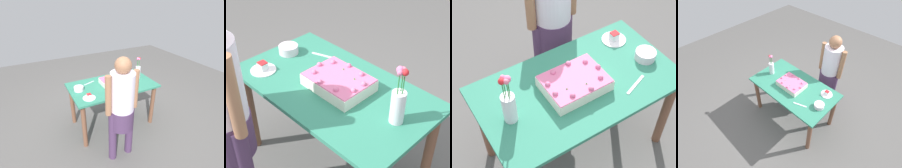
# 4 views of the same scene
# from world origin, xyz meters

# --- Properties ---
(ground_plane) EXTENTS (8.00, 8.00, 0.00)m
(ground_plane) POSITION_xyz_m (0.00, 0.00, 0.00)
(ground_plane) COLOR #5C5A58
(dining_table) EXTENTS (1.39, 0.78, 0.78)m
(dining_table) POSITION_xyz_m (0.00, 0.00, 0.64)
(dining_table) COLOR #307F64
(dining_table) RESTS_ON ground_plane
(sheet_cake) EXTENTS (0.42, 0.31, 0.11)m
(sheet_cake) POSITION_xyz_m (-0.04, -0.01, 0.82)
(sheet_cake) COLOR white
(sheet_cake) RESTS_ON dining_table
(serving_plate_with_slice) EXTENTS (0.18, 0.18, 0.07)m
(serving_plate_with_slice) POSITION_xyz_m (0.49, 0.23, 0.80)
(serving_plate_with_slice) COLOR white
(serving_plate_with_slice) RESTS_ON dining_table
(cake_knife) EXTENTS (0.20, 0.09, 0.00)m
(cake_knife) POSITION_xyz_m (0.32, -0.22, 0.78)
(cake_knife) COLOR silver
(cake_knife) RESTS_ON dining_table
(flower_vase) EXTENTS (0.09, 0.09, 0.38)m
(flower_vase) POSITION_xyz_m (-0.51, -0.02, 0.92)
(flower_vase) COLOR white
(flower_vase) RESTS_ON dining_table
(fruit_bowl) EXTENTS (0.15, 0.15, 0.07)m
(fruit_bowl) POSITION_xyz_m (0.55, -0.05, 0.81)
(fruit_bowl) COLOR silver
(fruit_bowl) RESTS_ON dining_table
(person_standing) EXTENTS (0.45, 0.31, 1.49)m
(person_standing) POSITION_xyz_m (0.22, 0.69, 0.85)
(person_standing) COLOR #493153
(person_standing) RESTS_ON ground_plane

